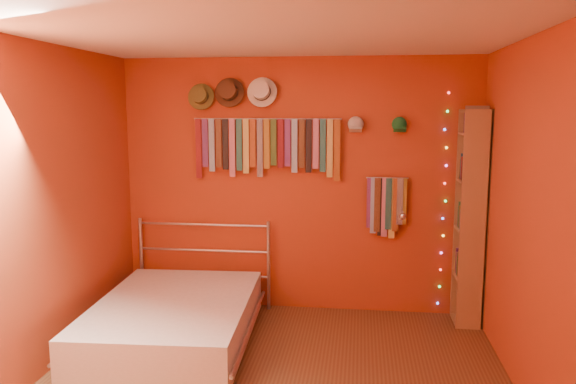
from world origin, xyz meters
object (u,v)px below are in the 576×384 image
at_px(tie_rack, 267,144).
at_px(bed, 174,320).
at_px(bookshelf, 475,217).
at_px(reading_lamp, 402,216).

relative_size(tie_rack, bed, 0.76).
xyz_separation_m(bookshelf, bed, (-2.61, -0.82, -0.81)).
height_order(tie_rack, bookshelf, bookshelf).
bearing_deg(bookshelf, tie_rack, 175.49).
xyz_separation_m(tie_rack, bed, (-0.64, -0.98, -1.45)).
distance_m(reading_lamp, bookshelf, 0.65).
distance_m(bookshelf, bed, 2.85).
xyz_separation_m(tie_rack, bookshelf, (1.96, -0.15, -0.64)).
relative_size(tie_rack, reading_lamp, 5.03).
xyz_separation_m(reading_lamp, bed, (-1.95, -0.82, -0.80)).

